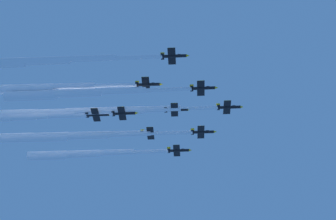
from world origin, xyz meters
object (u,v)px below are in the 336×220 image
at_px(jet_starboard_inner, 73,93).
at_px(jet_port_outer, 42,61).
at_px(jet_port_inner, 83,136).
at_px(jet_trail_port, 28,88).
at_px(jet_trail_starboard, 14,117).
at_px(jet_lead, 122,111).
at_px(jet_starboard_mid, 80,154).
at_px(jet_starboard_outer, 47,136).
at_px(jet_port_mid, 54,113).

bearing_deg(jet_starboard_inner, jet_port_outer, 16.44).
distance_m(jet_port_inner, jet_trail_port, 29.80).
xyz_separation_m(jet_starboard_inner, jet_trail_starboard, (12.47, -24.40, 0.92)).
height_order(jet_lead, jet_trail_port, jet_trail_port).
bearing_deg(jet_trail_starboard, jet_starboard_inner, 117.06).
bearing_deg(jet_starboard_mid, jet_port_inner, 67.86).
xyz_separation_m(jet_lead, jet_starboard_mid, (0.77, -32.07, 0.84)).
bearing_deg(jet_trail_starboard, jet_port_outer, 84.88).
xyz_separation_m(jet_starboard_mid, jet_starboard_outer, (16.38, 3.60, -1.40)).
bearing_deg(jet_lead, jet_port_outer, 6.52).
bearing_deg(jet_lead, jet_starboard_inner, -1.14).
bearing_deg(jet_port_mid, jet_starboard_inner, 92.29).
xyz_separation_m(jet_lead, jet_port_mid, (20.87, -15.30, -0.40)).
height_order(jet_starboard_inner, jet_trail_port, jet_trail_port).
distance_m(jet_lead, jet_trail_starboard, 41.11).
xyz_separation_m(jet_starboard_outer, jet_trail_port, (16.77, 18.46, 1.11)).
bearing_deg(jet_trail_port, jet_starboard_outer, -132.25).
xyz_separation_m(jet_lead, jet_starboard_inner, (20.27, -0.40, -2.39)).
distance_m(jet_port_inner, jet_port_outer, 37.97).
xyz_separation_m(jet_lead, jet_port_outer, (35.33, 4.04, 1.11)).
distance_m(jet_starboard_outer, jet_trail_port, 24.97).
bearing_deg(jet_trail_starboard, jet_port_inner, 169.37).
relative_size(jet_port_inner, jet_port_mid, 1.01).
distance_m(jet_lead, jet_trail_port, 35.37).
relative_size(jet_port_inner, jet_starboard_outer, 1.12).
height_order(jet_port_mid, jet_trail_port, jet_trail_port).
height_order(jet_lead, jet_port_mid, jet_lead).
bearing_deg(jet_port_outer, jet_port_inner, -141.16).
relative_size(jet_lead, jet_starboard_mid, 1.00).
bearing_deg(jet_trail_port, jet_port_outer, 84.28).
bearing_deg(jet_port_outer, jet_trail_port, -95.72).
distance_m(jet_port_inner, jet_trail_starboard, 27.44).
distance_m(jet_starboard_outer, jet_trail_starboard, 16.04).
bearing_deg(jet_lead, jet_starboard_outer, -58.94).
xyz_separation_m(jet_port_outer, jet_starboard_outer, (-18.18, -32.51, -1.67)).
bearing_deg(jet_lead, jet_port_mid, -36.25).
relative_size(jet_port_mid, jet_starboard_mid, 1.14).
relative_size(jet_lead, jet_port_mid, 0.88).
bearing_deg(jet_lead, jet_starboard_mid, -88.63).
relative_size(jet_starboard_inner, jet_trail_starboard, 1.10).
relative_size(jet_starboard_outer, jet_trail_starboard, 0.99).
height_order(jet_starboard_inner, jet_starboard_outer, jet_starboard_outer).
bearing_deg(jet_port_outer, jet_lead, -173.48).
height_order(jet_lead, jet_starboard_inner, jet_lead).
relative_size(jet_port_inner, jet_starboard_mid, 1.15).
distance_m(jet_lead, jet_starboard_inner, 20.42).
height_order(jet_port_mid, jet_starboard_mid, jet_starboard_mid).
relative_size(jet_trail_port, jet_trail_starboard, 1.04).
xyz_separation_m(jet_port_inner, jet_trail_port, (28.13, 9.74, 1.34)).
distance_m(jet_port_mid, jet_starboard_outer, 13.69).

